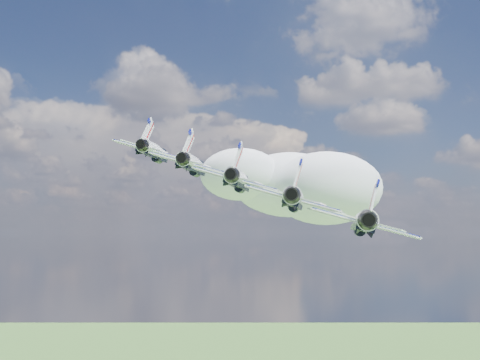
# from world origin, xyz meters

# --- Properties ---
(cloud_far) EXTENTS (69.47, 54.58, 27.29)m
(cloud_far) POSITION_xyz_m (2.41, 199.50, 171.00)
(cloud_far) COLOR white
(jet_0) EXTENTS (13.41, 17.60, 7.88)m
(jet_0) POSITION_xyz_m (-17.13, 22.53, 161.64)
(jet_0) COLOR white
(jet_1) EXTENTS (13.41, 17.60, 7.88)m
(jet_1) POSITION_xyz_m (-10.02, 15.70, 158.74)
(jet_1) COLOR silver
(jet_2) EXTENTS (13.41, 17.60, 7.88)m
(jet_2) POSITION_xyz_m (-2.91, 8.87, 155.85)
(jet_2) COLOR white
(jet_3) EXTENTS (13.41, 17.60, 7.88)m
(jet_3) POSITION_xyz_m (4.20, 2.04, 152.95)
(jet_3) COLOR silver
(jet_4) EXTENTS (13.41, 17.60, 7.88)m
(jet_4) POSITION_xyz_m (11.31, -4.79, 150.06)
(jet_4) COLOR white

